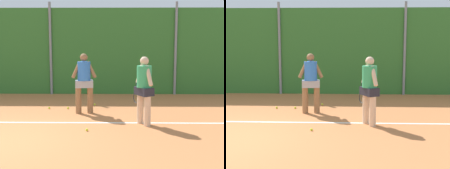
% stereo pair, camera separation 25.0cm
% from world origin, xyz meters
% --- Properties ---
extents(ground_plane, '(25.87, 25.87, 0.00)m').
position_xyz_m(ground_plane, '(0.00, 1.80, 0.00)').
color(ground_plane, '#C67542').
extents(hedge_fence_backdrop, '(16.81, 0.25, 3.35)m').
position_xyz_m(hedge_fence_backdrop, '(0.00, 6.13, 1.68)').
color(hedge_fence_backdrop, '#33702D').
rests_on(hedge_fence_backdrop, ground_plane).
extents(fence_post_center, '(0.10, 0.10, 3.57)m').
position_xyz_m(fence_post_center, '(0.00, 5.96, 1.79)').
color(fence_post_center, gray).
rests_on(fence_post_center, ground_plane).
extents(fence_post_right, '(0.10, 0.10, 3.57)m').
position_xyz_m(fence_post_right, '(4.85, 5.96, 1.79)').
color(fence_post_right, gray).
rests_on(fence_post_right, ground_plane).
extents(court_baseline_paint, '(12.29, 0.10, 0.01)m').
position_xyz_m(court_baseline_paint, '(0.00, 1.58, 0.00)').
color(court_baseline_paint, white).
rests_on(court_baseline_paint, ground_plane).
extents(player_foreground_near, '(0.52, 0.71, 1.76)m').
position_xyz_m(player_foreground_near, '(3.28, 1.45, 0.99)').
color(player_foreground_near, beige).
rests_on(player_foreground_near, ground_plane).
extents(player_midcourt, '(0.74, 0.38, 1.77)m').
position_xyz_m(player_midcourt, '(1.62, 2.69, 1.00)').
color(player_midcourt, '#8C603D').
rests_on(player_midcourt, ground_plane).
extents(tennis_ball_0, '(0.07, 0.07, 0.07)m').
position_xyz_m(tennis_ball_0, '(1.86, 0.81, 0.03)').
color(tennis_ball_0, '#CCDB33').
rests_on(tennis_ball_0, ground_plane).
extents(tennis_ball_1, '(0.07, 0.07, 0.07)m').
position_xyz_m(tennis_ball_1, '(1.04, 3.25, 0.03)').
color(tennis_ball_1, '#CCDB33').
rests_on(tennis_ball_1, ground_plane).
extents(tennis_ball_4, '(0.07, 0.07, 0.07)m').
position_xyz_m(tennis_ball_4, '(1.85, 3.80, 0.03)').
color(tennis_ball_4, '#CCDB33').
rests_on(tennis_ball_4, ground_plane).
extents(tennis_ball_5, '(0.07, 0.07, 0.07)m').
position_xyz_m(tennis_ball_5, '(0.45, 3.25, 0.03)').
color(tennis_ball_5, '#CCDB33').
rests_on(tennis_ball_5, ground_plane).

